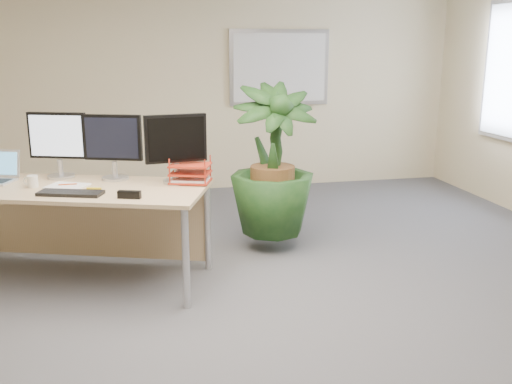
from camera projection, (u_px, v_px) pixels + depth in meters
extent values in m
plane|color=#4C4C51|center=(249.00, 337.00, 3.66)|extent=(8.00, 8.00, 0.00)
cube|color=beige|center=(186.00, 85.00, 7.11)|extent=(7.00, 0.04, 2.70)
cube|color=#B0B0B5|center=(279.00, 68.00, 7.28)|extent=(1.30, 0.03, 0.95)
cube|color=silver|center=(280.00, 68.00, 7.26)|extent=(1.20, 0.01, 0.85)
cube|color=tan|center=(75.00, 189.00, 4.35)|extent=(2.17, 1.45, 0.03)
cube|color=tan|center=(98.00, 222.00, 4.83)|extent=(1.80, 0.64, 0.62)
cylinder|color=#B8B8BD|center=(186.00, 259.00, 3.98)|extent=(0.05, 0.05, 0.74)
cylinder|color=#B8B8BD|center=(208.00, 227.00, 4.69)|extent=(0.05, 0.05, 0.74)
imported|color=#153914|center=(272.00, 168.00, 5.10)|extent=(0.90, 0.90, 1.50)
cylinder|color=#B8B8BD|center=(61.00, 176.00, 4.66)|extent=(0.22, 0.22, 0.02)
cylinder|color=#B8B8BD|center=(60.00, 167.00, 4.64)|extent=(0.04, 0.04, 0.13)
cube|color=black|center=(58.00, 135.00, 4.57)|extent=(0.47, 0.20, 0.37)
cube|color=silver|center=(56.00, 136.00, 4.55)|extent=(0.41, 0.15, 0.33)
cylinder|color=#B8B8BD|center=(115.00, 178.00, 4.59)|extent=(0.21, 0.21, 0.02)
cylinder|color=#B8B8BD|center=(115.00, 169.00, 4.57)|extent=(0.04, 0.04, 0.13)
cube|color=black|center=(113.00, 138.00, 4.51)|extent=(0.46, 0.19, 0.36)
cube|color=black|center=(112.00, 138.00, 4.49)|extent=(0.40, 0.14, 0.32)
cylinder|color=#B8B8BD|center=(177.00, 181.00, 4.49)|extent=(0.22, 0.22, 0.02)
cylinder|color=#B8B8BD|center=(177.00, 172.00, 4.47)|extent=(0.04, 0.04, 0.13)
cube|color=black|center=(176.00, 138.00, 4.40)|extent=(0.48, 0.12, 0.37)
cube|color=black|center=(177.00, 139.00, 4.38)|extent=(0.43, 0.07, 0.33)
cube|color=silver|center=(0.00, 163.00, 4.60)|extent=(0.33, 0.16, 0.22)
cube|color=#509BD0|center=(0.00, 163.00, 4.59)|extent=(0.29, 0.14, 0.18)
cube|color=black|center=(71.00, 193.00, 4.11)|extent=(0.49, 0.30, 0.03)
cylinder|color=silver|center=(33.00, 181.00, 4.33)|extent=(0.08, 0.08, 0.09)
torus|color=silver|center=(26.00, 182.00, 4.32)|extent=(0.06, 0.03, 0.06)
cube|color=white|center=(67.00, 186.00, 4.35)|extent=(0.36, 0.32, 0.01)
cylinder|color=#D24F17|center=(68.00, 184.00, 4.36)|extent=(0.14, 0.01, 0.01)
cylinder|color=yellow|center=(94.00, 188.00, 4.27)|extent=(0.11, 0.04, 0.01)
cube|color=#B52A16|center=(191.00, 181.00, 4.48)|extent=(0.36, 0.32, 0.01)
cube|color=#B52A16|center=(190.00, 173.00, 4.46)|extent=(0.36, 0.32, 0.01)
cube|color=#B52A16|center=(190.00, 165.00, 4.44)|extent=(0.36, 0.32, 0.01)
cube|color=white|center=(191.00, 179.00, 4.47)|extent=(0.33, 0.28, 0.02)
cube|color=black|center=(129.00, 195.00, 4.02)|extent=(0.17, 0.09, 0.05)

